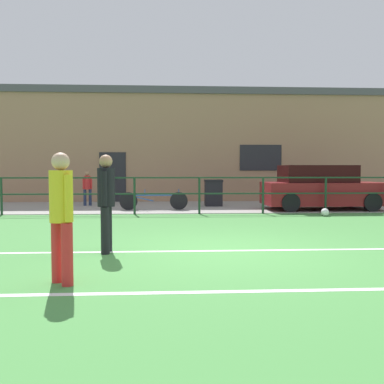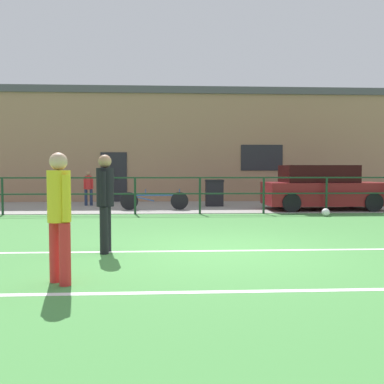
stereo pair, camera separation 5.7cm
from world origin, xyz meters
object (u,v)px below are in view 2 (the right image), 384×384
at_px(trash_bin_0, 214,193).
at_px(spectator_child, 88,186).
at_px(player_striker, 59,210).
at_px(player_goalkeeper, 105,197).
at_px(trash_bin_1, 350,190).
at_px(parked_car_red, 322,188).
at_px(bicycle_parked_1, 154,200).
at_px(soccer_ball_match, 326,212).

bearing_deg(trash_bin_0, spectator_child, 175.06).
bearing_deg(trash_bin_0, player_striker, -105.74).
distance_m(player_goalkeeper, trash_bin_1, 12.48).
relative_size(player_goalkeeper, spectator_child, 1.26).
bearing_deg(spectator_child, player_goalkeeper, 92.50).
relative_size(player_striker, spectator_child, 1.23).
bearing_deg(parked_car_red, spectator_child, 166.64).
bearing_deg(bicycle_parked_1, player_goalkeeper, -94.35).
bearing_deg(spectator_child, trash_bin_0, 165.29).
xyz_separation_m(soccer_ball_match, parked_car_red, (0.57, 1.94, 0.62)).
height_order(spectator_child, trash_bin_1, spectator_child).
bearing_deg(parked_car_red, soccer_ball_match, -106.52).
bearing_deg(player_striker, player_goalkeeper, -51.01).
distance_m(trash_bin_0, trash_bin_1, 5.51).
bearing_deg(spectator_child, soccer_ball_match, 143.29).
height_order(spectator_child, bicycle_parked_1, spectator_child).
distance_m(spectator_child, bicycle_parked_1, 3.16).
bearing_deg(player_striker, trash_bin_1, -80.00).
xyz_separation_m(spectator_child, bicycle_parked_1, (2.53, -1.85, -0.42)).
distance_m(parked_car_red, bicycle_parked_1, 5.71).
relative_size(bicycle_parked_1, trash_bin_1, 2.14).
relative_size(spectator_child, parked_car_red, 0.33).
bearing_deg(trash_bin_1, spectator_child, -178.30).
height_order(soccer_ball_match, trash_bin_0, trash_bin_0).
bearing_deg(spectator_child, bicycle_parked_1, 134.12).
bearing_deg(player_striker, spectator_child, -34.43).
xyz_separation_m(soccer_ball_match, bicycle_parked_1, (-5.13, 2.04, 0.22)).
height_order(player_striker, trash_bin_1, player_striker).
bearing_deg(bicycle_parked_1, parked_car_red, -1.09).
relative_size(player_goalkeeper, soccer_ball_match, 6.98).
bearing_deg(trash_bin_1, trash_bin_0, -172.61).
xyz_separation_m(bicycle_parked_1, trash_bin_0, (2.18, 1.44, 0.18)).
bearing_deg(soccer_ball_match, parked_car_red, 73.48).
distance_m(bicycle_parked_1, trash_bin_0, 2.62).
relative_size(player_goalkeeper, player_striker, 1.02).
distance_m(spectator_child, trash_bin_1, 10.18).
bearing_deg(parked_car_red, trash_bin_0, 156.24).
distance_m(player_goalkeeper, bicycle_parked_1, 7.30).
relative_size(player_striker, bicycle_parked_1, 0.70).
relative_size(soccer_ball_match, spectator_child, 0.18).
height_order(player_goalkeeper, trash_bin_1, player_goalkeeper).
distance_m(soccer_ball_match, bicycle_parked_1, 5.52).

